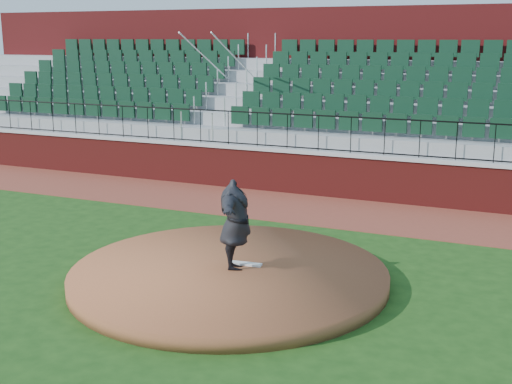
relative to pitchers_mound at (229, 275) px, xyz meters
The scene contains 10 objects.
ground 0.46m from the pitchers_mound, 126.51° to the left, with size 90.00×90.00×0.00m, color #193F12.
warning_track 5.76m from the pitchers_mound, 92.61° to the left, with size 34.00×3.20×0.01m, color brown.
field_wall 7.37m from the pitchers_mound, 92.04° to the left, with size 34.00×0.35×1.20m, color maroon.
wall_cap 7.44m from the pitchers_mound, 92.04° to the left, with size 34.00×0.45×0.10m, color #B7B7B7.
wall_railing 7.55m from the pitchers_mound, 92.04° to the left, with size 34.00×0.05×1.00m, color black, non-canonical shape.
seating_stands 10.31m from the pitchers_mound, 91.49° to the left, with size 34.00×5.10×4.60m, color gray, non-canonical shape.
concourse_wall 13.15m from the pitchers_mound, 91.17° to the left, with size 34.00×0.50×5.50m, color maroon.
pitchers_mound is the anchor object (origin of this frame).
pitching_rubber 0.42m from the pitchers_mound, 58.08° to the left, with size 0.59×0.15×0.04m, color white.
pitcher 0.99m from the pitchers_mound, 29.11° to the left, with size 2.10×0.57×1.71m, color black.
Camera 1 is at (5.44, -10.90, 4.46)m, focal length 46.72 mm.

